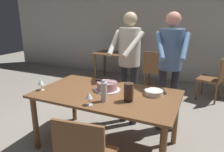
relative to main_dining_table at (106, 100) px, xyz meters
The scene contains 15 objects.
ground_plane 0.66m from the main_dining_table, ahead, with size 14.00×14.00×0.00m, color gray.
back_wall 3.47m from the main_dining_table, 90.00° to the left, with size 10.00×0.12×2.70m, color beige.
main_dining_table is the anchor object (origin of this frame).
cake_on_platter 0.17m from the main_dining_table, 110.72° to the left, with size 0.34×0.34×0.11m.
cake_knife 0.25m from the main_dining_table, 141.15° to the left, with size 0.27×0.04×0.02m.
plate_stack 0.59m from the main_dining_table, 17.93° to the left, with size 0.22×0.22×0.06m.
wine_glass_near 0.44m from the main_dining_table, 91.56° to the right, with size 0.08×0.08×0.14m.
wine_glass_far 0.87m from the main_dining_table, 162.48° to the right, with size 0.08×0.08×0.14m.
water_bottle 0.33m from the main_dining_table, 69.83° to the right, with size 0.07×0.07×0.25m.
hurricane_lamp 0.41m from the main_dining_table, 20.39° to the right, with size 0.11×0.11×0.21m.
person_cutting_cake 0.82m from the main_dining_table, 87.57° to the left, with size 0.46×0.57×1.72m.
person_standing_beside 1.06m from the main_dining_table, 49.73° to the left, with size 0.46×0.57×1.72m.
background_table 2.91m from the main_dining_table, 111.99° to the left, with size 1.00×0.70×0.74m.
background_chair_0 2.62m from the main_dining_table, 60.84° to the left, with size 0.54×0.54×0.90m.
background_chair_1 2.42m from the main_dining_table, 89.41° to the left, with size 0.46×0.46×0.90m.
Camera 1 is at (1.07, -2.16, 1.68)m, focal length 33.36 mm.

